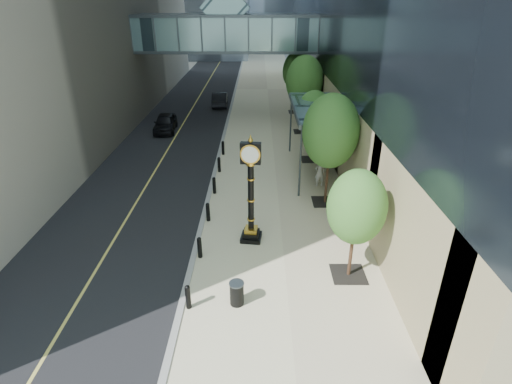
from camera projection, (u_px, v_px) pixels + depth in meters
ground at (262, 329)px, 13.88m from camera, size 320.00×320.00×0.00m
road at (204, 89)px, 49.84m from camera, size 8.00×180.00×0.02m
sidewalk at (267, 89)px, 49.79m from camera, size 8.00×180.00×0.06m
curb at (235, 89)px, 49.81m from camera, size 0.25×180.00×0.07m
skywalk at (227, 30)px, 35.65m from camera, size 17.00×4.20×5.80m
entrance_canopy at (317, 109)px, 24.59m from camera, size 3.00×8.00×4.38m
bollard_row at (211, 199)px, 21.75m from camera, size 0.20×16.20×0.90m
street_trees at (312, 99)px, 27.94m from camera, size 3.06×28.57×6.28m
street_clock at (251, 198)px, 17.98m from camera, size 1.04×1.04×5.02m
trash_bin at (237, 294)px, 14.77m from camera, size 0.62×0.62×0.90m
pedestrian at (320, 172)px, 23.91m from camera, size 0.74×0.59×1.75m
car_near at (165, 123)px, 34.06m from camera, size 1.99×4.36×1.45m
car_far at (220, 99)px, 42.09m from camera, size 1.69×4.39×1.43m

